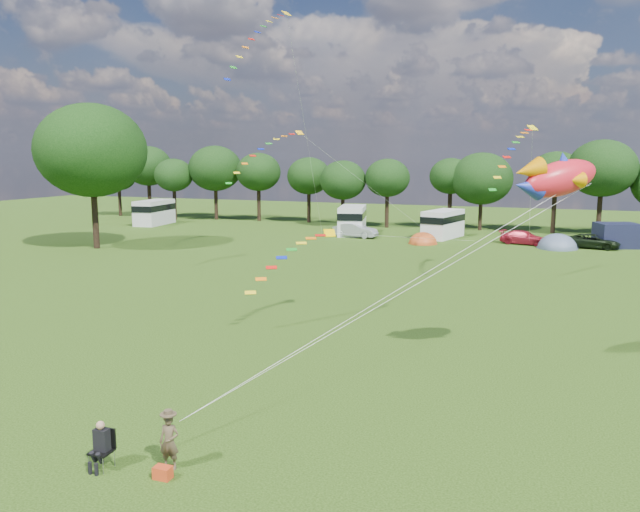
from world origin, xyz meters
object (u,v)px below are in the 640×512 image
(car_b, at_px, (355,230))
(campervan_a, at_px, (154,211))
(car_c, at_px, (524,238))
(campervan_c, at_px, (443,223))
(campervan_b, at_px, (352,219))
(tent_greyblue, at_px, (557,248))
(tent_orange, at_px, (423,244))
(camp_chair, at_px, (102,440))
(kite_flyer, at_px, (169,442))
(big_tree, at_px, (91,151))
(car_d, at_px, (593,241))
(fish_kite, at_px, (555,178))

(car_b, xyz_separation_m, campervan_a, (-27.38, 2.97, 0.88))
(car_c, height_order, campervan_c, campervan_c)
(car_c, height_order, campervan_b, campervan_b)
(car_c, bearing_deg, tent_greyblue, -106.76)
(car_b, distance_m, campervan_b, 2.95)
(tent_greyblue, bearing_deg, tent_orange, -173.88)
(campervan_b, bearing_deg, tent_orange, -130.79)
(camp_chair, bearing_deg, kite_flyer, 17.17)
(big_tree, distance_m, car_d, 47.09)
(camp_chair, bearing_deg, campervan_c, 87.58)
(car_d, xyz_separation_m, campervan_a, (-50.46, 2.48, 0.98))
(tent_greyblue, xyz_separation_m, kite_flyer, (-9.74, -48.05, 0.76))
(tent_orange, height_order, fish_kite, fish_kite)
(tent_orange, relative_size, tent_greyblue, 0.78)
(big_tree, bearing_deg, camp_chair, -49.33)
(tent_greyblue, xyz_separation_m, fish_kite, (-0.32, -36.41, 7.69))
(campervan_a, height_order, tent_greyblue, campervan_a)
(car_b, height_order, tent_orange, car_b)
(big_tree, bearing_deg, car_b, 38.44)
(campervan_c, height_order, tent_orange, campervan_c)
(campervan_c, relative_size, camp_chair, 4.61)
(car_b, distance_m, car_c, 16.97)
(tent_greyblue, height_order, camp_chair, tent_greyblue)
(big_tree, relative_size, camp_chair, 9.63)
(car_d, bearing_deg, car_b, 99.51)
(campervan_a, relative_size, campervan_b, 0.96)
(campervan_a, height_order, fish_kite, fish_kite)
(kite_flyer, height_order, camp_chair, kite_flyer)
(car_c, distance_m, campervan_a, 44.38)
(car_d, xyz_separation_m, camp_chair, (-14.57, -49.96, 0.16))
(car_b, height_order, campervan_b, campervan_b)
(camp_chair, bearing_deg, tent_greyblue, 74.47)
(tent_orange, bearing_deg, campervan_b, 152.08)
(campervan_c, bearing_deg, camp_chair, -166.89)
(car_b, bearing_deg, tent_orange, -100.60)
(campervan_b, distance_m, camp_chair, 52.92)
(car_d, bearing_deg, campervan_c, 88.24)
(car_d, xyz_separation_m, kite_flyer, (-12.82, -49.35, 0.12))
(campervan_c, height_order, kite_flyer, campervan_c)
(car_b, xyz_separation_m, car_d, (23.08, 0.49, -0.11))
(tent_orange, relative_size, kite_flyer, 2.01)
(campervan_b, distance_m, kite_flyer, 52.67)
(big_tree, xyz_separation_m, car_d, (43.29, 16.53, -8.36))
(car_b, xyz_separation_m, car_c, (16.94, 0.94, -0.11))
(big_tree, bearing_deg, tent_greyblue, 20.76)
(tent_orange, height_order, kite_flyer, kite_flyer)
(car_d, height_order, campervan_b, campervan_b)
(fish_kite, bearing_deg, car_b, 78.36)
(campervan_a, relative_size, camp_chair, 4.72)
(car_c, relative_size, campervan_b, 0.65)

